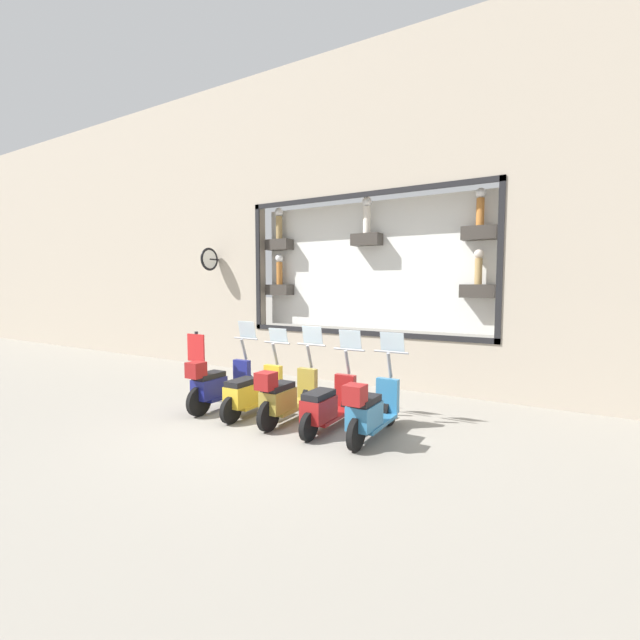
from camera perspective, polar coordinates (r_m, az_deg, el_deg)
name	(u,v)px	position (r m, az deg, el deg)	size (l,w,h in m)	color
ground_plane	(275,424)	(7.55, -6.07, -13.63)	(120.00, 120.00, 0.00)	gray
building_facade	(365,216)	(10.41, 5.96, 13.63)	(1.24, 36.00, 7.84)	#ADA08E
scooter_teal_0	(370,410)	(6.71, 6.73, -11.84)	(1.80, 0.61, 1.58)	black
scooter_red_1	(327,405)	(7.11, 0.98, -11.29)	(1.79, 0.60, 1.57)	black
scooter_olive_2	(286,396)	(7.46, -4.60, -10.05)	(1.80, 0.61, 1.60)	black
scooter_yellow_3	(252,392)	(7.98, -9.07, -9.52)	(1.79, 0.60, 1.52)	black
scooter_navy_4	(218,384)	(8.44, -13.48, -8.35)	(1.81, 0.60, 1.63)	black
shop_sign_post	(197,365)	(8.97, -16.11, -5.81)	(0.36, 0.45, 1.44)	#232326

